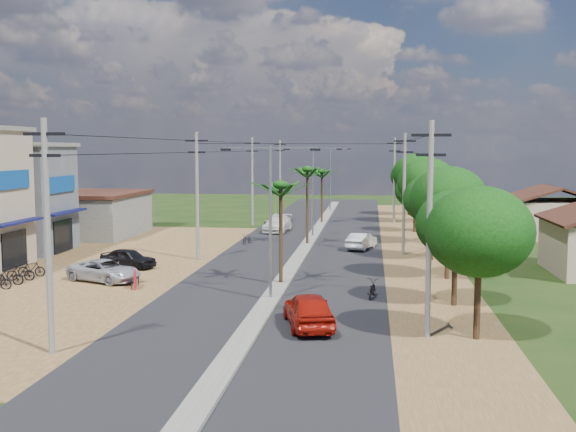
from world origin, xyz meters
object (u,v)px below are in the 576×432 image
Objects in this scene: car_white_far at (278,224)px; moto_rider_east at (372,290)px; car_parked_silver at (104,271)px; car_silver_mid at (361,241)px; roadside_sign at (135,280)px; car_parked_dark at (128,259)px; car_red_near at (309,311)px.

car_white_far reaches higher than moto_rider_east.
car_parked_silver is at bearing -0.76° from moto_rider_east.
car_silver_mid is at bearing -78.97° from moto_rider_east.
car_white_far is at bearing -34.66° from car_silver_mid.
car_parked_silver is 3.78× the size of roadside_sign.
car_parked_silver is 3.00m from roadside_sign.
moto_rider_east is 13.23m from roadside_sign.
car_silver_mid is 20.90m from car_parked_silver.
car_parked_dark is at bearing -104.97° from car_white_far.
moto_rider_east is at bearing -77.46° from car_parked_silver.
car_silver_mid is 0.76× the size of car_white_far.
roadside_sign is at bearing -141.74° from car_parked_dark.
car_white_far is 21.65m from car_parked_dark.
moto_rider_east is at bearing 110.02° from car_silver_mid.
moto_rider_east is (8.84, -27.48, -0.28)m from car_white_far.
car_parked_dark reaches higher than roadside_sign.
car_parked_dark is (-15.09, -10.18, -0.00)m from car_silver_mid.
car_parked_dark reaches higher than car_parked_silver.
car_white_far is at bearing -4.33° from car_parked_dark.
car_silver_mid is 1.04× the size of car_parked_dark.
moto_rider_east is 1.49× the size of roadside_sign.
car_red_near is 15.63m from car_parked_silver.
car_white_far is 25.88m from car_parked_silver.
car_parked_silver is 2.54× the size of moto_rider_east.
moto_rider_east is (15.89, -7.01, -0.17)m from car_parked_dark.
moto_rider_east is at bearing -127.94° from car_red_near.
car_parked_silver is (-6.85, -24.96, -0.11)m from car_white_far.
car_silver_mid reaches higher than moto_rider_east.
car_red_near is 1.17× the size of car_silver_mid.
car_white_far is at bearing 6.32° from car_parked_silver.
car_parked_silver is at bearing -101.31° from car_white_far.
car_silver_mid is at bearing -23.76° from car_parked_silver.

